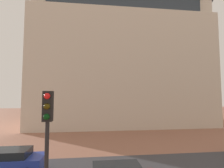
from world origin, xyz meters
TOP-DOWN VIEW (x-y plane):
  - ground_plane at (0.00, 10.00)m, footprint 120.00×120.00m
  - landmark_building at (3.92, 28.09)m, footprint 29.31×14.56m
  - car_blue at (-6.39, 9.09)m, footprint 4.11×2.00m
  - traffic_light_pole at (-2.58, 2.73)m, footprint 0.28×0.34m

SIDE VIEW (x-z plane):
  - ground_plane at x=0.00m, z-range 0.00..0.00m
  - car_blue at x=-6.39m, z-range -0.02..1.45m
  - traffic_light_pole at x=-2.58m, z-range 0.97..5.95m
  - landmark_building at x=3.92m, z-range -7.84..30.22m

